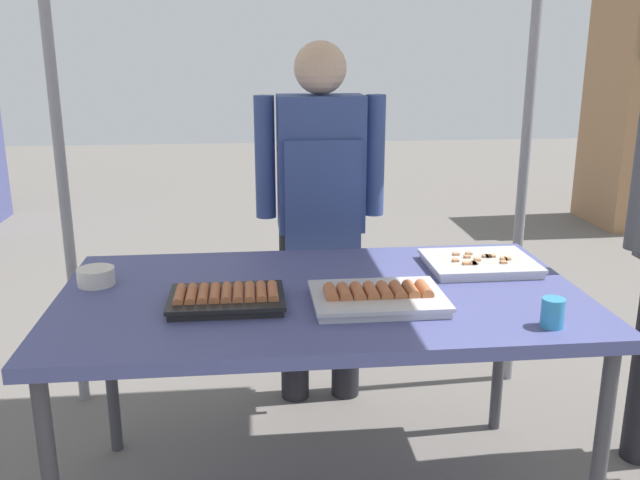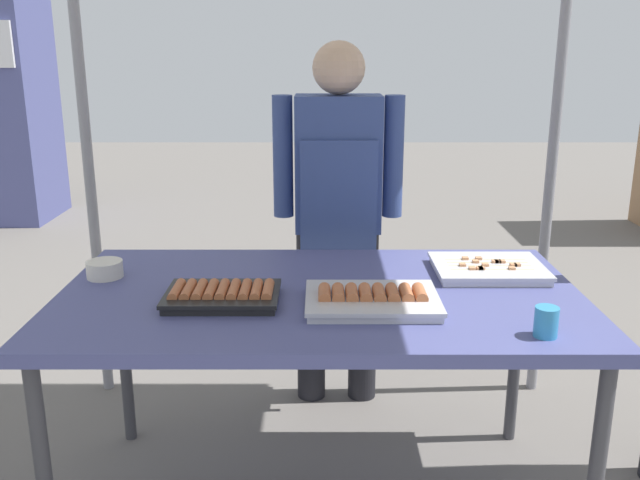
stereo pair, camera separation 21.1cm
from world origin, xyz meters
name	(u,v)px [view 2 (the right image)]	position (x,y,z in m)	size (l,w,h in m)	color
stall_table	(320,307)	(0.00, 0.00, 0.70)	(1.60, 0.90, 0.75)	#4C518C
tray_grilled_sausages	(223,295)	(-0.29, -0.09, 0.77)	(0.33, 0.24, 0.05)	black
tray_meat_skewers	(488,269)	(0.56, 0.17, 0.77)	(0.36, 0.29, 0.04)	silver
tray_pork_links	(372,299)	(0.15, -0.12, 0.77)	(0.38, 0.28, 0.06)	silver
condiment_bowl	(105,269)	(-0.70, 0.14, 0.78)	(0.12, 0.12, 0.05)	silver
drink_cup_near_edge	(546,322)	(0.58, -0.34, 0.79)	(0.06, 0.06, 0.08)	#338CBF
vendor_woman	(338,200)	(0.07, 0.72, 0.88)	(0.52, 0.22, 1.50)	black
neighbor_stall_right	(0,111)	(-2.76, 4.00, 0.94)	(0.77, 0.81, 1.87)	#4C518C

